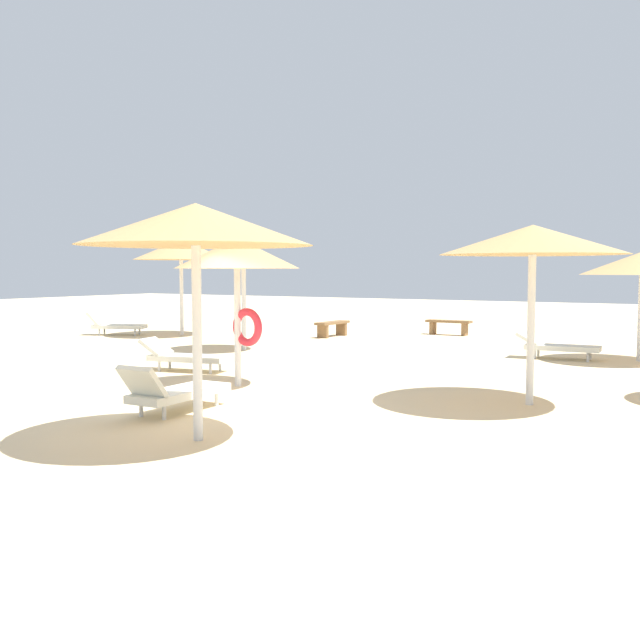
{
  "coord_description": "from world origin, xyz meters",
  "views": [
    {
      "loc": [
        6.71,
        -8.4,
        2.13
      ],
      "look_at": [
        0.0,
        3.0,
        1.2
      ],
      "focal_mm": 39.82,
      "sensor_mm": 36.0,
      "label": 1
    }
  ],
  "objects": [
    {
      "name": "bench_0",
      "position": [
        -4.44,
        11.33,
        0.35
      ],
      "size": [
        0.49,
        1.52,
        0.49
      ],
      "color": "brown",
      "rests_on": "ground"
    },
    {
      "name": "parasol_1",
      "position": [
        -8.96,
        9.29,
        2.79
      ],
      "size": [
        3.09,
        3.09,
        3.13
      ],
      "color": "silver",
      "rests_on": "ground"
    },
    {
      "name": "parasol_4",
      "position": [
        0.95,
        -1.62,
        2.68
      ],
      "size": [
        2.9,
        2.9,
        2.95
      ],
      "color": "silver",
      "rests_on": "ground"
    },
    {
      "name": "lounger_4",
      "position": [
        -0.49,
        -0.47,
        0.32
      ],
      "size": [
        0.67,
        1.86,
        0.8
      ],
      "color": "silver",
      "rests_on": "ground"
    },
    {
      "name": "lounger_3",
      "position": [
        3.02,
        9.07,
        0.31
      ],
      "size": [
        1.94,
        0.74,
        0.63
      ],
      "color": "silver",
      "rests_on": "ground"
    },
    {
      "name": "lounger_1",
      "position": [
        -10.91,
        8.24,
        0.32
      ],
      "size": [
        1.96,
        1.38,
        0.77
      ],
      "color": "silver",
      "rests_on": "ground"
    },
    {
      "name": "parasol_7",
      "position": [
        -4.61,
        6.82,
        2.57
      ],
      "size": [
        2.32,
        2.32,
        2.85
      ],
      "color": "silver",
      "rests_on": "ground"
    },
    {
      "name": "lounger_0",
      "position": [
        -3.34,
        2.98,
        0.31
      ],
      "size": [
        1.99,
        1.03,
        0.68
      ],
      "color": "silver",
      "rests_on": "ground"
    },
    {
      "name": "parasol_6",
      "position": [
        3.93,
        2.87,
        2.59
      ],
      "size": [
        2.9,
        2.9,
        2.84
      ],
      "color": "silver",
      "rests_on": "ground"
    },
    {
      "name": "parasol_0",
      "position": [
        -1.16,
        2.0,
        2.4
      ],
      "size": [
        2.29,
        2.29,
        2.72
      ],
      "color": "silver",
      "rests_on": "ground"
    },
    {
      "name": "ground_plane",
      "position": [
        0.0,
        0.0,
        0.0
      ],
      "size": [
        80.0,
        80.0,
        0.0
      ],
      "primitive_type": "plane",
      "color": "beige"
    },
    {
      "name": "bench_2",
      "position": [
        -1.44,
        13.82,
        0.35
      ],
      "size": [
        1.5,
        0.41,
        0.49
      ],
      "color": "brown",
      "rests_on": "ground"
    }
  ]
}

